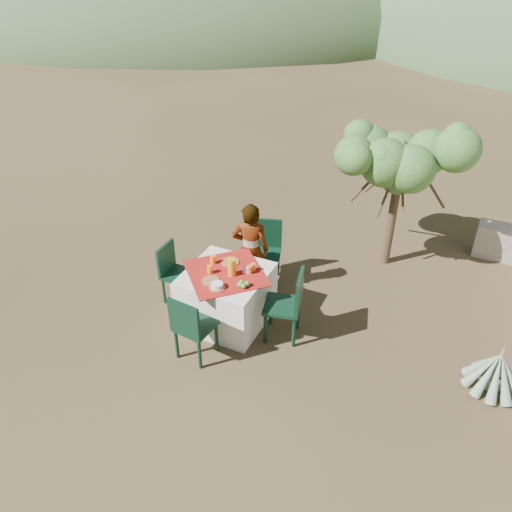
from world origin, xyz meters
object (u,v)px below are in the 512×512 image
(table, at_px, (227,296))
(shrub_tree, at_px, (406,167))
(chair_right, at_px, (289,303))
(agave, at_px, (496,371))
(person, at_px, (250,250))
(chair_left, at_px, (174,270))
(chair_near, at_px, (191,326))
(juice_pitcher, at_px, (232,267))
(chair_far, at_px, (266,248))

(table, xyz_separation_m, shrub_tree, (1.67, 2.36, 1.23))
(chair_right, xyz_separation_m, agave, (2.45, 0.19, -0.29))
(person, relative_size, shrub_tree, 0.70)
(person, bearing_deg, chair_left, 17.50)
(table, height_order, person, person)
(table, height_order, shrub_tree, shrub_tree)
(chair_near, height_order, chair_right, chair_right)
(chair_left, bearing_deg, table, -97.23)
(juice_pitcher, bearing_deg, chair_near, -98.46)
(chair_right, xyz_separation_m, person, (-0.85, 0.66, 0.17))
(agave, bearing_deg, chair_right, -175.46)
(agave, relative_size, juice_pitcher, 3.18)
(agave, bearing_deg, juice_pitcher, -175.80)
(shrub_tree, bearing_deg, chair_left, -138.35)
(person, distance_m, agave, 3.36)
(chair_far, xyz_separation_m, chair_left, (-0.95, -1.01, -0.04))
(chair_near, height_order, agave, chair_near)
(chair_far, bearing_deg, chair_right, -71.17)
(person, bearing_deg, table, 72.12)
(shrub_tree, bearing_deg, chair_right, -109.07)
(chair_near, bearing_deg, person, -85.65)
(chair_far, height_order, agave, chair_far)
(person, distance_m, shrub_tree, 2.51)
(chair_right, height_order, person, person)
(chair_right, height_order, juice_pitcher, juice_pitcher)
(person, bearing_deg, chair_near, 71.90)
(chair_near, height_order, chair_left, chair_near)
(chair_left, distance_m, person, 1.10)
(chair_near, relative_size, agave, 1.26)
(chair_far, bearing_deg, chair_near, -110.86)
(chair_far, relative_size, chair_left, 1.09)
(chair_near, distance_m, person, 1.54)
(table, xyz_separation_m, agave, (3.31, 0.23, -0.13))
(shrub_tree, relative_size, agave, 2.78)
(table, distance_m, agave, 3.33)
(table, xyz_separation_m, chair_left, (-0.87, 0.09, 0.10))
(chair_far, xyz_separation_m, agave, (3.24, -0.87, -0.28))
(chair_near, relative_size, person, 0.65)
(chair_far, distance_m, person, 0.45)
(shrub_tree, relative_size, juice_pitcher, 8.82)
(juice_pitcher, bearing_deg, shrub_tree, 56.33)
(shrub_tree, distance_m, agave, 3.01)
(table, xyz_separation_m, chair_right, (0.87, 0.04, 0.16))
(chair_far, relative_size, shrub_tree, 0.46)
(chair_near, relative_size, shrub_tree, 0.45)
(chair_right, relative_size, juice_pitcher, 4.21)
(table, xyz_separation_m, juice_pitcher, (0.10, -0.01, 0.50))
(chair_near, xyz_separation_m, juice_pitcher, (0.12, 0.82, 0.36))
(chair_far, bearing_deg, person, -115.83)
(person, xyz_separation_m, agave, (3.30, -0.46, -0.46))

